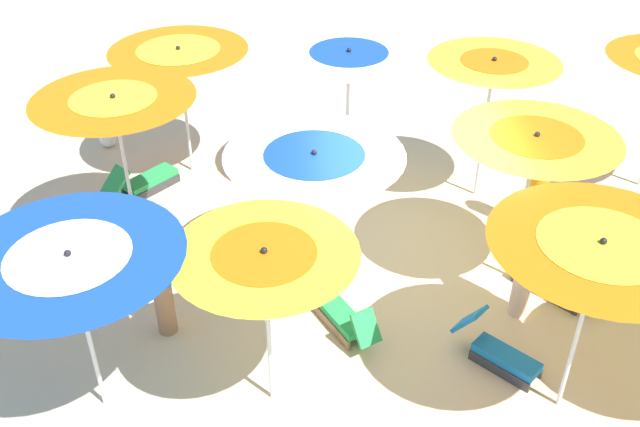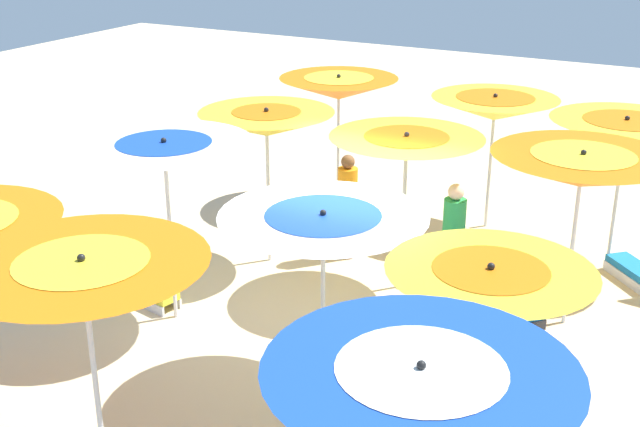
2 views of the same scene
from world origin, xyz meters
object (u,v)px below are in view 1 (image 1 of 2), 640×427
object	(u,v)px
lounger_5	(344,317)
beachgoer_1	(160,276)
beachgoer_2	(539,181)
beach_ball	(108,139)
lounger_3	(499,351)
beach_umbrella_0	(71,269)
beach_umbrella_6	(535,148)
beach_umbrella_9	(349,63)
lounger_4	(144,181)
beach_umbrella_8	(180,62)
lounger_1	(559,284)
beachgoer_0	(527,260)
beach_umbrella_1	(265,267)
beach_umbrella_4	(115,111)
beach_umbrella_5	(314,165)
lounger_2	(355,157)
beach_umbrella_10	(493,72)
beach_umbrella_2	(598,259)

from	to	relation	value
lounger_5	beachgoer_1	distance (m)	2.34
beachgoer_2	beach_ball	world-z (taller)	beachgoer_2
beach_ball	lounger_3	bearing A→B (deg)	137.84
beach_umbrella_0	beach_umbrella_6	world-z (taller)	beach_umbrella_6
beach_umbrella_9	lounger_4	xyz separation A→B (m)	(3.31, 0.07, -2.01)
beach_umbrella_8	lounger_1	size ratio (longest dim) A/B	1.91
beachgoer_0	beach_umbrella_0	bearing A→B (deg)	-83.07
beach_umbrella_1	beach_umbrella_6	distance (m)	3.88
beach_umbrella_4	beachgoer_1	distance (m)	2.31
beach_umbrella_5	beach_ball	size ratio (longest dim) A/B	7.25
beach_umbrella_9	beach_umbrella_0	bearing A→B (deg)	57.30
beach_umbrella_5	beachgoer_0	distance (m)	2.90
lounger_1	lounger_4	xyz separation A→B (m)	(6.07, -2.63, -0.00)
beachgoer_1	beach_ball	world-z (taller)	beachgoer_1
beach_umbrella_0	beach_ball	distance (m)	6.40
lounger_2	beachgoer_2	world-z (taller)	beachgoer_2
lounger_3	beachgoer_0	size ratio (longest dim) A/B	0.61
beach_umbrella_8	lounger_1	xyz separation A→B (m)	(-5.39, 3.32, -1.76)
beach_umbrella_10	lounger_4	world-z (taller)	beach_umbrella_10
beachgoer_0	beach_umbrella_1	bearing A→B (deg)	-75.42
beach_umbrella_9	beach_umbrella_10	xyz separation A→B (m)	(-2.12, 0.16, -0.08)
beach_umbrella_10	beachgoer_2	size ratio (longest dim) A/B	1.46
beach_umbrella_8	beachgoer_2	distance (m)	5.81
lounger_2	beachgoer_2	size ratio (longest dim) A/B	0.79
beach_umbrella_1	beach_umbrella_10	xyz separation A→B (m)	(-3.12, -4.27, 0.23)
beach_umbrella_5	lounger_5	xyz separation A→B (m)	(-0.36, 0.85, -1.73)
lounger_2	lounger_3	size ratio (longest dim) A/B	1.26
beach_umbrella_2	beach_umbrella_4	distance (m)	6.13
beach_umbrella_2	beach_umbrella_5	distance (m)	3.47
beach_umbrella_6	beachgoer_1	bearing A→B (deg)	12.96
lounger_1	beach_ball	bearing A→B (deg)	15.44
beach_umbrella_6	beach_ball	distance (m)	7.73
beach_umbrella_6	beach_umbrella_9	size ratio (longest dim) A/B	0.93
beach_umbrella_10	beachgoer_1	world-z (taller)	beach_umbrella_10
beach_umbrella_4	lounger_1	distance (m)	6.29
beach_umbrella_1	beach_umbrella_9	xyz separation A→B (m)	(-1.00, -4.43, 0.31)
lounger_1	beachgoer_2	size ratio (longest dim) A/B	0.72
beach_umbrella_9	lounger_5	world-z (taller)	beach_umbrella_9
beach_umbrella_5	lounger_3	world-z (taller)	beach_umbrella_5
beach_umbrella_1	beachgoer_0	size ratio (longest dim) A/B	1.27
beach_umbrella_0	beach_umbrella_9	size ratio (longest dim) A/B	0.93
lounger_3	lounger_4	distance (m)	6.32
lounger_3	beachgoer_0	distance (m)	1.21
beach_umbrella_2	beachgoer_1	world-z (taller)	beach_umbrella_2
beach_umbrella_4	beach_umbrella_6	xyz separation A→B (m)	(-5.32, 0.69, -0.17)
lounger_5	beachgoer_1	xyz separation A→B (m)	(2.23, 0.02, 0.69)
beachgoer_2	lounger_4	bearing A→B (deg)	1.53
beach_umbrella_9	beach_ball	world-z (taller)	beach_umbrella_9
beachgoer_0	beach_umbrella_10	bearing A→B (deg)	170.88
beach_umbrella_6	lounger_1	size ratio (longest dim) A/B	1.93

